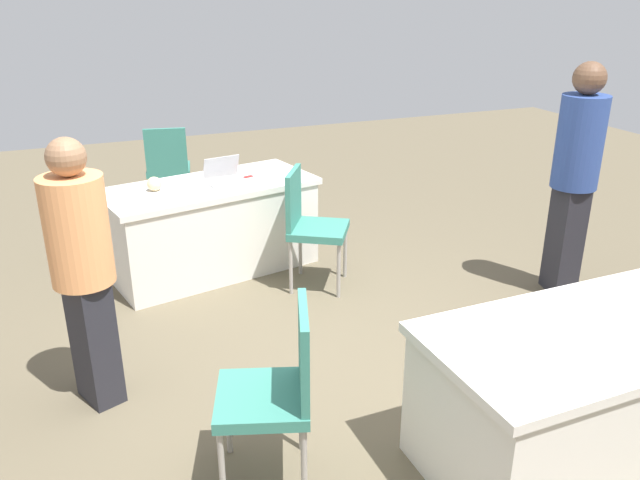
{
  "coord_description": "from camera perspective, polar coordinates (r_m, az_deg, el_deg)",
  "views": [
    {
      "loc": [
        1.47,
        3.03,
        2.31
      ],
      "look_at": [
        0.18,
        -0.2,
        0.9
      ],
      "focal_mm": 35.86,
      "sensor_mm": 36.0,
      "label": 1
    }
  ],
  "objects": [
    {
      "name": "ground_plane",
      "position": [
        4.08,
        3.41,
        -12.4
      ],
      "size": [
        14.4,
        14.4,
        0.0
      ],
      "primitive_type": "plane",
      "color": "brown"
    },
    {
      "name": "table_foreground",
      "position": [
        5.47,
        -9.63,
        1.15
      ],
      "size": [
        1.86,
        1.12,
        0.76
      ],
      "rotation": [
        0.0,
        0.0,
        0.21
      ],
      "color": "silver",
      "rests_on": "ground"
    },
    {
      "name": "table_back_left",
      "position": [
        3.56,
        22.69,
        -12.62
      ],
      "size": [
        1.72,
        0.9,
        0.76
      ],
      "rotation": [
        0.0,
        0.0,
        0.02
      ],
      "color": "silver",
      "rests_on": "ground"
    },
    {
      "name": "chair_tucked_left",
      "position": [
        6.9,
        -13.42,
        6.58
      ],
      "size": [
        0.52,
        0.52,
        0.94
      ],
      "rotation": [
        0.0,
        0.0,
        2.94
      ],
      "color": "#9E9993",
      "rests_on": "ground"
    },
    {
      "name": "chair_tucked_right",
      "position": [
        3.1,
        -3.84,
        -12.81
      ],
      "size": [
        0.56,
        0.56,
        0.94
      ],
      "rotation": [
        0.0,
        0.0,
        4.39
      ],
      "color": "#9E9993",
      "rests_on": "ground"
    },
    {
      "name": "chair_aisle",
      "position": [
        5.05,
        -0.93,
        1.72
      ],
      "size": [
        0.61,
        0.61,
        0.96
      ],
      "rotation": [
        0.0,
        0.0,
        1.02
      ],
      "color": "#9E9993",
      "rests_on": "ground"
    },
    {
      "name": "person_attendee_standing",
      "position": [
        3.74,
        -20.45,
        -2.01
      ],
      "size": [
        0.44,
        0.44,
        1.58
      ],
      "rotation": [
        0.0,
        0.0,
        1.95
      ],
      "color": "#26262D",
      "rests_on": "ground"
    },
    {
      "name": "person_attendee_browsing",
      "position": [
        5.17,
        21.83,
        5.87
      ],
      "size": [
        0.41,
        0.41,
        1.79
      ],
      "rotation": [
        0.0,
        0.0,
        4.48
      ],
      "color": "#26262D",
      "rests_on": "ground"
    },
    {
      "name": "laptop_silver",
      "position": [
        5.35,
        -8.34,
        5.49
      ],
      "size": [
        0.37,
        0.35,
        0.21
      ],
      "rotation": [
        0.0,
        0.0,
        0.19
      ],
      "color": "silver",
      "rests_on": "table_foreground"
    },
    {
      "name": "yarn_ball",
      "position": [
        5.25,
        -14.59,
        4.87
      ],
      "size": [
        0.11,
        0.11,
        0.11
      ],
      "primitive_type": "sphere",
      "color": "beige",
      "rests_on": "table_foreground"
    },
    {
      "name": "scissors_red",
      "position": [
        5.47,
        -6.84,
        5.54
      ],
      "size": [
        0.18,
        0.1,
        0.01
      ],
      "primitive_type": "cube",
      "rotation": [
        0.0,
        0.0,
        0.35
      ],
      "color": "red",
      "rests_on": "table_foreground"
    }
  ]
}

